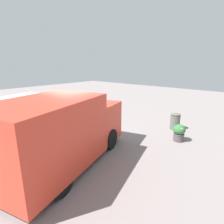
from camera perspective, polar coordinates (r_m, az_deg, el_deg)
name	(u,v)px	position (r m, az deg, el deg)	size (l,w,h in m)	color
ground_plane	(77,138)	(8.45, -11.08, -8.16)	(40.00, 40.00, 0.00)	gray
food_truck	(61,133)	(6.15, -15.74, -6.44)	(5.41, 3.44, 2.31)	red
person_customer	(93,114)	(11.06, -5.98, -0.69)	(0.82, 0.57, 0.81)	#776A4D
planter_flowering_near	(109,117)	(10.22, -0.94, -1.45)	(0.51, 0.51, 0.75)	#51574C
planter_flowering_far	(179,132)	(8.43, 20.35, -6.00)	(0.52, 0.52, 0.75)	#4F484D
plaza_bench	(15,122)	(10.61, -28.19, -2.86)	(1.92, 0.81, 0.46)	olive
trash_bin	(175,121)	(9.82, 19.24, -2.74)	(0.49, 0.49, 0.85)	#585B53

